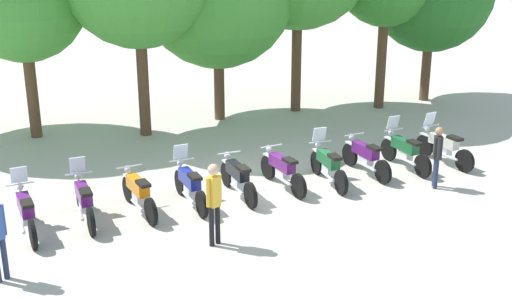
# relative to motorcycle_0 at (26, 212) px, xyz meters

# --- Properties ---
(ground_plane) EXTENTS (80.00, 80.00, 0.00)m
(ground_plane) POSITION_rel_motorcycle_0_xyz_m (5.62, 0.75, -0.52)
(ground_plane) COLOR #BCB7A8
(motorcycle_0) EXTENTS (0.64, 2.18, 1.37)m
(motorcycle_0) POSITION_rel_motorcycle_0_xyz_m (0.00, 0.00, 0.00)
(motorcycle_0) COLOR black
(motorcycle_0) RESTS_ON ground_plane
(motorcycle_1) EXTENTS (0.62, 2.19, 1.37)m
(motorcycle_1) POSITION_rel_motorcycle_0_xyz_m (1.25, 0.31, 0.00)
(motorcycle_1) COLOR black
(motorcycle_1) RESTS_ON ground_plane
(motorcycle_2) EXTENTS (0.72, 2.16, 0.99)m
(motorcycle_2) POSITION_rel_motorcycle_0_xyz_m (2.49, 0.45, -0.01)
(motorcycle_2) COLOR black
(motorcycle_2) RESTS_ON ground_plane
(motorcycle_3) EXTENTS (0.62, 2.18, 1.37)m
(motorcycle_3) POSITION_rel_motorcycle_0_xyz_m (3.74, 0.55, 0.00)
(motorcycle_3) COLOR black
(motorcycle_3) RESTS_ON ground_plane
(motorcycle_4) EXTENTS (0.62, 2.19, 0.99)m
(motorcycle_4) POSITION_rel_motorcycle_0_xyz_m (4.99, 0.74, -0.01)
(motorcycle_4) COLOR black
(motorcycle_4) RESTS_ON ground_plane
(motorcycle_5) EXTENTS (0.69, 2.17, 0.99)m
(motorcycle_5) POSITION_rel_motorcycle_0_xyz_m (6.23, 0.96, -0.01)
(motorcycle_5) COLOR black
(motorcycle_5) RESTS_ON ground_plane
(motorcycle_6) EXTENTS (0.62, 2.19, 1.37)m
(motorcycle_6) POSITION_rel_motorcycle_0_xyz_m (7.48, 0.92, 0.00)
(motorcycle_6) COLOR black
(motorcycle_6) RESTS_ON ground_plane
(motorcycle_7) EXTENTS (0.64, 2.18, 0.99)m
(motorcycle_7) POSITION_rel_motorcycle_0_xyz_m (8.72, 1.27, -0.01)
(motorcycle_7) COLOR black
(motorcycle_7) RESTS_ON ground_plane
(motorcycle_8) EXTENTS (0.62, 2.18, 1.37)m
(motorcycle_8) POSITION_rel_motorcycle_0_xyz_m (9.97, 1.39, 0.00)
(motorcycle_8) COLOR black
(motorcycle_8) RESTS_ON ground_plane
(motorcycle_9) EXTENTS (0.75, 2.15, 1.37)m
(motorcycle_9) POSITION_rel_motorcycle_0_xyz_m (11.21, 1.42, 0.00)
(motorcycle_9) COLOR black
(motorcycle_9) RESTS_ON ground_plane
(person_0) EXTENTS (0.39, 0.32, 1.82)m
(person_0) POSITION_rel_motorcycle_0_xyz_m (3.82, -1.71, 0.56)
(person_0) COLOR black
(person_0) RESTS_ON ground_plane
(person_1) EXTENTS (0.28, 0.40, 1.63)m
(person_1) POSITION_rel_motorcycle_0_xyz_m (10.03, -0.14, 0.43)
(person_1) COLOR #232D4C
(person_1) RESTS_ON ground_plane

